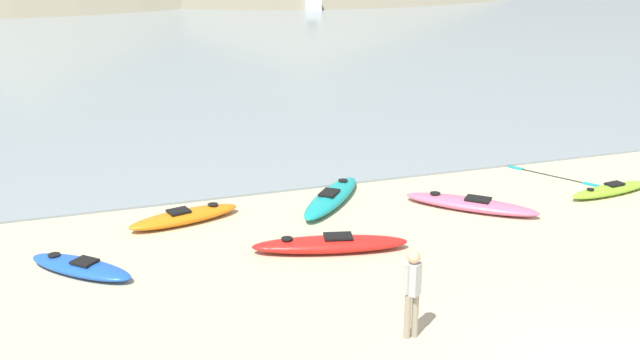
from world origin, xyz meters
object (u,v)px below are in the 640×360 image
loose_paddle (552,176)px  kayak_on_sand_5 (331,197)px  moored_boat_0 (311,2)px  person_near_foreground (412,289)px  kayak_on_sand_4 (81,267)px  kayak_on_sand_1 (184,217)px  kayak_on_sand_0 (471,204)px  kayak_on_sand_2 (610,190)px  kayak_on_sand_3 (330,244)px

loose_paddle → kayak_on_sand_5: bearing=-179.9°
moored_boat_0 → person_near_foreground: bearing=-107.2°
kayak_on_sand_4 → person_near_foreground: person_near_foreground is taller
kayak_on_sand_4 → kayak_on_sand_1: bearing=40.3°
kayak_on_sand_1 → kayak_on_sand_5: 3.90m
kayak_on_sand_0 → kayak_on_sand_5: bearing=153.0°
kayak_on_sand_0 → kayak_on_sand_4: kayak_on_sand_0 is taller
kayak_on_sand_2 → person_near_foreground: (-8.53, -5.10, 0.81)m
kayak_on_sand_2 → person_near_foreground: bearing=-149.1°
kayak_on_sand_2 → kayak_on_sand_3: bearing=-172.8°
kayak_on_sand_2 → loose_paddle: bearing=105.2°
kayak_on_sand_0 → kayak_on_sand_2: kayak_on_sand_0 is taller
kayak_on_sand_1 → person_near_foreground: (2.82, -6.85, 0.78)m
kayak_on_sand_0 → kayak_on_sand_3: size_ratio=0.85×
person_near_foreground → moored_boat_0: size_ratio=0.32×
kayak_on_sand_5 → kayak_on_sand_1: bearing=-178.4°
person_near_foreground → moored_boat_0: (18.31, 59.11, -0.30)m
kayak_on_sand_3 → moored_boat_0: bearing=71.6°
kayak_on_sand_4 → moored_boat_0: bearing=66.5°
kayak_on_sand_3 → kayak_on_sand_5: (1.12, 2.96, -0.00)m
kayak_on_sand_2 → moored_boat_0: bearing=79.7°
kayak_on_sand_2 → kayak_on_sand_4: bearing=-178.4°
moored_boat_0 → kayak_on_sand_4: bearing=-113.5°
person_near_foreground → kayak_on_sand_2: bearing=30.9°
loose_paddle → kayak_on_sand_3: bearing=-159.8°
moored_boat_0 → kayak_on_sand_3: bearing=-108.4°
kayak_on_sand_4 → moored_boat_0: size_ratio=0.47×
kayak_on_sand_1 → loose_paddle: bearing=0.7°
loose_paddle → kayak_on_sand_1: bearing=-179.3°
loose_paddle → kayak_on_sand_4: bearing=-170.3°
kayak_on_sand_5 → moored_boat_0: bearing=71.7°
kayak_on_sand_4 → loose_paddle: (13.38, 2.28, -0.12)m
kayak_on_sand_0 → kayak_on_sand_5: kayak_on_sand_5 is taller
kayak_on_sand_5 → kayak_on_sand_0: bearing=-27.0°
person_near_foreground → moored_boat_0: moored_boat_0 is taller
kayak_on_sand_3 → loose_paddle: 8.58m
kayak_on_sand_0 → kayak_on_sand_2: (4.21, -0.22, -0.02)m
kayak_on_sand_0 → kayak_on_sand_5: 3.63m
kayak_on_sand_5 → loose_paddle: size_ratio=1.25×
kayak_on_sand_0 → kayak_on_sand_3: bearing=-163.3°
kayak_on_sand_1 → moored_boat_0: moored_boat_0 is taller
kayak_on_sand_0 → moored_boat_0: bearing=75.4°
kayak_on_sand_1 → kayak_on_sand_2: kayak_on_sand_1 is taller
kayak_on_sand_4 → kayak_on_sand_0: bearing=3.6°
kayak_on_sand_3 → kayak_on_sand_5: kayak_on_sand_3 is taller
kayak_on_sand_0 → loose_paddle: size_ratio=1.20×
kayak_on_sand_3 → person_near_foreground: person_near_foreground is taller
kayak_on_sand_2 → kayak_on_sand_0: bearing=177.0°
moored_boat_0 → loose_paddle: moored_boat_0 is taller
kayak_on_sand_2 → kayak_on_sand_5: bearing=165.9°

